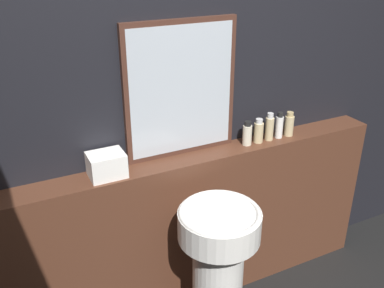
{
  "coord_description": "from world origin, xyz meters",
  "views": [
    {
      "loc": [
        -0.91,
        -0.44,
        1.98
      ],
      "look_at": [
        -0.05,
        1.27,
        1.08
      ],
      "focal_mm": 40.0,
      "sensor_mm": 36.0,
      "label": 1
    }
  ],
  "objects_px": {
    "mirror": "(181,90)",
    "conditioner_bottle": "(259,131)",
    "shampoo_bottle": "(247,134)",
    "pedestal_sink": "(218,269)",
    "towel_stack": "(107,165)",
    "body_wash_bottle": "(279,126)",
    "lotion_bottle": "(269,128)",
    "hand_soap_bottle": "(289,125)"
  },
  "relations": [
    {
      "from": "towel_stack",
      "to": "body_wash_bottle",
      "type": "height_order",
      "value": "body_wash_bottle"
    },
    {
      "from": "lotion_bottle",
      "to": "hand_soap_bottle",
      "type": "relative_size",
      "value": 1.12
    },
    {
      "from": "towel_stack",
      "to": "lotion_bottle",
      "type": "xyz_separation_m",
      "value": [
        0.95,
        0.0,
        0.02
      ]
    },
    {
      "from": "pedestal_sink",
      "to": "shampoo_bottle",
      "type": "bearing_deg",
      "value": 44.37
    },
    {
      "from": "shampoo_bottle",
      "to": "hand_soap_bottle",
      "type": "height_order",
      "value": "hand_soap_bottle"
    },
    {
      "from": "towel_stack",
      "to": "body_wash_bottle",
      "type": "bearing_deg",
      "value": 0.0
    },
    {
      "from": "pedestal_sink",
      "to": "mirror",
      "type": "xyz_separation_m",
      "value": [
        0.02,
        0.45,
        0.8
      ]
    },
    {
      "from": "pedestal_sink",
      "to": "lotion_bottle",
      "type": "bearing_deg",
      "value": 35.22
    },
    {
      "from": "mirror",
      "to": "conditioner_bottle",
      "type": "height_order",
      "value": "mirror"
    },
    {
      "from": "body_wash_bottle",
      "to": "pedestal_sink",
      "type": "bearing_deg",
      "value": -147.96
    },
    {
      "from": "pedestal_sink",
      "to": "mirror",
      "type": "distance_m",
      "value": 0.91
    },
    {
      "from": "pedestal_sink",
      "to": "lotion_bottle",
      "type": "xyz_separation_m",
      "value": [
        0.53,
        0.38,
        0.52
      ]
    },
    {
      "from": "conditioner_bottle",
      "to": "mirror",
      "type": "bearing_deg",
      "value": 171.24
    },
    {
      "from": "conditioner_bottle",
      "to": "shampoo_bottle",
      "type": "bearing_deg",
      "value": -180.0
    },
    {
      "from": "pedestal_sink",
      "to": "towel_stack",
      "type": "bearing_deg",
      "value": 137.63
    },
    {
      "from": "mirror",
      "to": "towel_stack",
      "type": "bearing_deg",
      "value": -170.97
    },
    {
      "from": "shampoo_bottle",
      "to": "lotion_bottle",
      "type": "xyz_separation_m",
      "value": [
        0.15,
        0.0,
        0.01
      ]
    },
    {
      "from": "lotion_bottle",
      "to": "pedestal_sink",
      "type": "bearing_deg",
      "value": -144.78
    },
    {
      "from": "conditioner_bottle",
      "to": "body_wash_bottle",
      "type": "xyz_separation_m",
      "value": [
        0.14,
        0.0,
        0.01
      ]
    },
    {
      "from": "mirror",
      "to": "towel_stack",
      "type": "height_order",
      "value": "mirror"
    },
    {
      "from": "hand_soap_bottle",
      "to": "mirror",
      "type": "bearing_deg",
      "value": 174.06
    },
    {
      "from": "body_wash_bottle",
      "to": "shampoo_bottle",
      "type": "bearing_deg",
      "value": -180.0
    },
    {
      "from": "conditioner_bottle",
      "to": "lotion_bottle",
      "type": "distance_m",
      "value": 0.07
    },
    {
      "from": "mirror",
      "to": "conditioner_bottle",
      "type": "relative_size",
      "value": 5.01
    },
    {
      "from": "lotion_bottle",
      "to": "body_wash_bottle",
      "type": "bearing_deg",
      "value": 0.0
    },
    {
      "from": "pedestal_sink",
      "to": "hand_soap_bottle",
      "type": "xyz_separation_m",
      "value": [
        0.67,
        0.38,
        0.51
      ]
    },
    {
      "from": "shampoo_bottle",
      "to": "conditioner_bottle",
      "type": "relative_size",
      "value": 0.99
    },
    {
      "from": "lotion_bottle",
      "to": "conditioner_bottle",
      "type": "bearing_deg",
      "value": 180.0
    },
    {
      "from": "shampoo_bottle",
      "to": "hand_soap_bottle",
      "type": "relative_size",
      "value": 0.96
    },
    {
      "from": "shampoo_bottle",
      "to": "conditioner_bottle",
      "type": "bearing_deg",
      "value": 0.0
    },
    {
      "from": "lotion_bottle",
      "to": "body_wash_bottle",
      "type": "distance_m",
      "value": 0.07
    },
    {
      "from": "mirror",
      "to": "hand_soap_bottle",
      "type": "bearing_deg",
      "value": -5.94
    },
    {
      "from": "pedestal_sink",
      "to": "conditioner_bottle",
      "type": "relative_size",
      "value": 6.12
    },
    {
      "from": "body_wash_bottle",
      "to": "hand_soap_bottle",
      "type": "distance_m",
      "value": 0.07
    },
    {
      "from": "towel_stack",
      "to": "shampoo_bottle",
      "type": "height_order",
      "value": "shampoo_bottle"
    },
    {
      "from": "shampoo_bottle",
      "to": "hand_soap_bottle",
      "type": "distance_m",
      "value": 0.29
    },
    {
      "from": "mirror",
      "to": "conditioner_bottle",
      "type": "distance_m",
      "value": 0.53
    },
    {
      "from": "towel_stack",
      "to": "conditioner_bottle",
      "type": "xyz_separation_m",
      "value": [
        0.88,
        0.0,
        0.01
      ]
    },
    {
      "from": "mirror",
      "to": "shampoo_bottle",
      "type": "height_order",
      "value": "mirror"
    },
    {
      "from": "body_wash_bottle",
      "to": "mirror",
      "type": "bearing_deg",
      "value": 173.34
    },
    {
      "from": "pedestal_sink",
      "to": "conditioner_bottle",
      "type": "height_order",
      "value": "conditioner_bottle"
    },
    {
      "from": "mirror",
      "to": "shampoo_bottle",
      "type": "bearing_deg",
      "value": -10.51
    }
  ]
}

